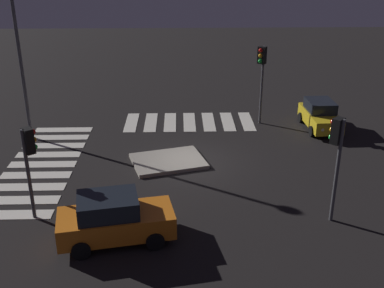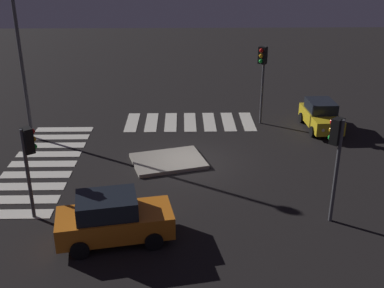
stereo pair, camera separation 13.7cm
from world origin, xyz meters
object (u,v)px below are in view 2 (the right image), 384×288
(car_orange, at_px, (113,219))
(traffic_light_north, at_px, (29,151))
(traffic_island, at_px, (168,161))
(street_lamp, at_px, (17,31))
(traffic_light_south, at_px, (262,66))
(traffic_light_west, at_px, (336,145))
(car_yellow, at_px, (321,116))

(car_orange, xyz_separation_m, traffic_light_north, (3.21, -1.68, 1.91))
(traffic_island, height_order, street_lamp, street_lamp)
(traffic_light_south, bearing_deg, traffic_light_west, 43.00)
(street_lamp, bearing_deg, car_yellow, -176.39)
(car_yellow, height_order, traffic_light_west, traffic_light_west)
(car_orange, bearing_deg, car_yellow, 35.76)
(traffic_island, bearing_deg, car_orange, 74.71)
(car_yellow, relative_size, traffic_light_south, 0.82)
(traffic_light_north, distance_m, traffic_light_south, 14.35)
(traffic_light_west, distance_m, traffic_light_south, 10.58)
(traffic_light_north, relative_size, traffic_light_south, 0.80)
(traffic_light_west, xyz_separation_m, traffic_light_south, (1.02, -10.52, 0.33))
(traffic_light_west, bearing_deg, car_yellow, -58.17)
(traffic_island, distance_m, traffic_light_south, 8.17)
(car_orange, bearing_deg, street_lamp, 109.90)
(traffic_light_west, relative_size, traffic_light_south, 0.90)
(traffic_light_north, bearing_deg, car_yellow, -3.49)
(traffic_light_south, relative_size, street_lamp, 0.53)
(traffic_light_west, bearing_deg, street_lamp, 13.47)
(street_lamp, bearing_deg, traffic_island, 155.79)
(car_orange, xyz_separation_m, traffic_light_west, (-8.03, -1.21, 2.25))
(car_yellow, xyz_separation_m, traffic_light_north, (13.59, 9.20, 1.99))
(car_yellow, height_order, car_orange, car_orange)
(traffic_light_north, height_order, traffic_light_south, traffic_light_south)
(car_yellow, xyz_separation_m, street_lamp, (16.19, 1.02, 5.01))
(car_yellow, height_order, traffic_light_south, traffic_light_south)
(traffic_island, relative_size, traffic_light_south, 0.86)
(car_yellow, relative_size, traffic_light_west, 0.91)
(traffic_light_west, relative_size, street_lamp, 0.48)
(traffic_island, xyz_separation_m, traffic_light_north, (4.97, 4.78, 2.70))
(traffic_light_north, bearing_deg, street_lamp, 70.01)
(car_yellow, bearing_deg, traffic_island, -64.62)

